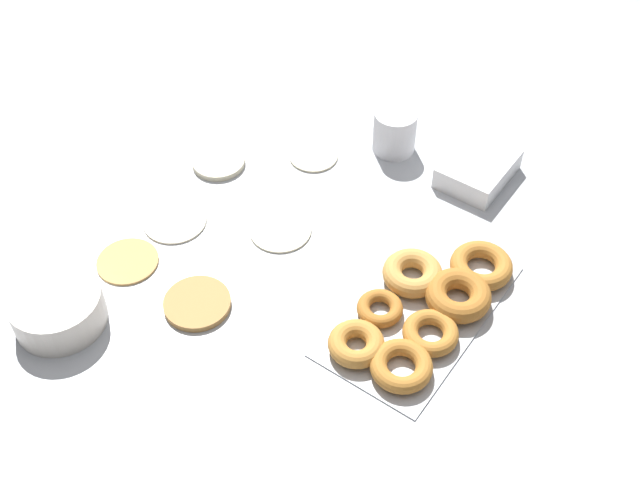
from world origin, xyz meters
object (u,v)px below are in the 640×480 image
at_px(pancake_0, 175,220).
at_px(pancake_1, 313,155).
at_px(pancake_5, 127,261).
at_px(pancake_2, 282,228).
at_px(donut_tray, 425,306).
at_px(pancake_3, 197,303).
at_px(container_stack, 478,169).
at_px(batter_bowl, 58,308).
at_px(paper_cup, 395,131).
at_px(pancake_4, 219,162).

bearing_deg(pancake_0, pancake_1, -19.18).
bearing_deg(pancake_5, pancake_2, -38.13).
distance_m(pancake_5, donut_tray, 0.54).
bearing_deg(pancake_1, pancake_3, -171.66).
bearing_deg(pancake_3, container_stack, -22.79).
bearing_deg(pancake_2, donut_tray, -92.66).
bearing_deg(pancake_0, pancake_5, -179.92).
bearing_deg(pancake_3, pancake_2, -2.23).
height_order(pancake_0, pancake_2, same).
distance_m(pancake_0, pancake_3, 0.21).
bearing_deg(pancake_2, batter_bowl, 155.57).
xyz_separation_m(container_stack, paper_cup, (-0.02, 0.18, 0.02)).
height_order(pancake_5, batter_bowl, batter_bowl).
bearing_deg(batter_bowl, paper_cup, -17.49).
xyz_separation_m(pancake_0, pancake_4, (0.17, 0.04, 0.00)).
bearing_deg(pancake_3, pancake_1, 8.34).
bearing_deg(pancake_2, pancake_1, 19.53).
xyz_separation_m(pancake_1, pancake_2, (-0.20, -0.07, -0.00)).
bearing_deg(pancake_2, pancake_5, 141.87).
xyz_separation_m(pancake_0, pancake_3, (-0.13, -0.17, 0.00)).
relative_size(pancake_3, pancake_4, 1.09).
distance_m(pancake_1, pancake_3, 0.43).
bearing_deg(pancake_1, container_stack, -65.49).
xyz_separation_m(pancake_5, paper_cup, (0.54, -0.22, 0.04)).
height_order(pancake_1, pancake_5, same).
relative_size(pancake_1, pancake_4, 0.93).
bearing_deg(donut_tray, pancake_1, 60.83).
xyz_separation_m(batter_bowl, paper_cup, (0.70, -0.22, 0.01)).
relative_size(container_stack, paper_cup, 1.67).
height_order(pancake_5, donut_tray, donut_tray).
bearing_deg(pancake_0, paper_cup, -28.13).
relative_size(pancake_1, donut_tray, 0.26).
bearing_deg(pancake_1, paper_cup, -45.49).
height_order(pancake_2, pancake_4, pancake_4).
relative_size(pancake_4, pancake_5, 0.96).
relative_size(pancake_2, donut_tray, 0.31).
bearing_deg(pancake_1, pancake_0, 160.82).
height_order(pancake_2, pancake_5, pancake_5).
bearing_deg(batter_bowl, pancake_3, -46.55).
relative_size(pancake_5, container_stack, 0.72).
distance_m(pancake_2, container_stack, 0.41).
bearing_deg(batter_bowl, donut_tray, -53.10).
xyz_separation_m(pancake_2, donut_tray, (-0.01, -0.32, 0.01)).
relative_size(pancake_1, container_stack, 0.65).
height_order(pancake_2, pancake_3, pancake_3).
xyz_separation_m(pancake_3, batter_bowl, (-0.16, 0.17, 0.03)).
bearing_deg(pancake_5, donut_tray, -66.92).
distance_m(donut_tray, paper_cup, 0.43).
height_order(pancake_0, paper_cup, paper_cup).
relative_size(pancake_0, pancake_2, 1.03).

